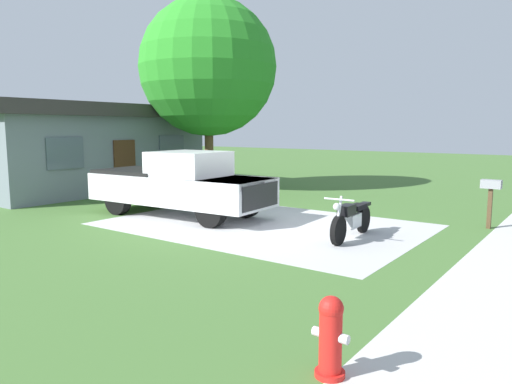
% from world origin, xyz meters
% --- Properties ---
extents(ground_plane, '(80.00, 80.00, 0.00)m').
position_xyz_m(ground_plane, '(0.00, 0.00, 0.00)').
color(ground_plane, '#446C31').
extents(driveway_pad, '(5.63, 8.10, 0.01)m').
position_xyz_m(driveway_pad, '(0.00, 0.00, 0.00)').
color(driveway_pad, '#B9B9B9').
rests_on(driveway_pad, ground).
extents(motorcycle, '(2.21, 0.70, 1.09)m').
position_xyz_m(motorcycle, '(-0.10, -2.58, 0.47)').
color(motorcycle, black).
rests_on(motorcycle, ground).
extents(pickup_truck, '(2.34, 5.73, 1.90)m').
position_xyz_m(pickup_truck, '(-0.38, 2.80, 0.95)').
color(pickup_truck, black).
rests_on(pickup_truck, ground).
extents(fire_hydrant, '(0.32, 0.40, 0.87)m').
position_xyz_m(fire_hydrant, '(-6.01, -5.08, 0.43)').
color(fire_hydrant, red).
rests_on(fire_hydrant, ground).
extents(mailbox, '(0.26, 0.48, 1.26)m').
position_xyz_m(mailbox, '(3.03, -4.95, 0.98)').
color(mailbox, '#4C3823').
rests_on(mailbox, ground).
extents(shade_tree, '(5.57, 5.57, 7.79)m').
position_xyz_m(shade_tree, '(4.68, 6.08, 5.00)').
color(shade_tree, brown).
rests_on(shade_tree, ground).
extents(neighbor_house, '(9.60, 5.60, 3.50)m').
position_xyz_m(neighbor_house, '(1.74, 10.36, 1.79)').
color(neighbor_house, slate).
rests_on(neighbor_house, ground).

